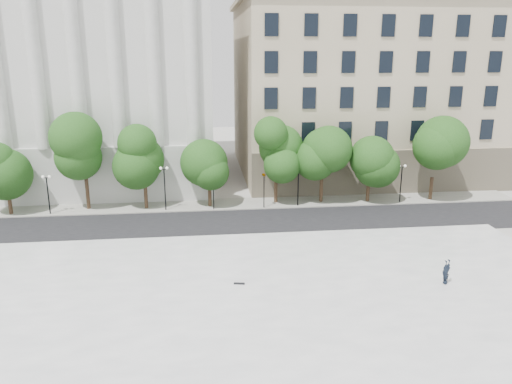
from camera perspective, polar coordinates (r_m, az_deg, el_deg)
ground at (r=29.93m, az=0.92°, el=-15.00°), size 160.00×160.00×0.00m
plaza at (r=32.42m, az=0.23°, el=-11.97°), size 44.00×22.00×0.45m
street at (r=46.24m, az=-1.92°, el=-3.60°), size 60.00×8.00×0.02m
far_sidewalk at (r=51.91m, az=-2.45°, el=-1.38°), size 60.00×4.00×0.12m
building_west at (r=65.58m, az=-18.92°, el=12.77°), size 31.50×27.65×25.60m
building_east at (r=68.66m, az=13.76°, el=11.79°), size 36.00×26.15×23.00m
traffic_light_west at (r=49.23m, az=-4.94°, el=1.94°), size 0.79×1.61×4.14m
traffic_light_east at (r=49.60m, az=0.93°, el=2.13°), size 0.90×1.65×4.16m
person_lying at (r=35.81m, az=20.80°, el=-9.45°), size 1.23×1.81×0.46m
skateboard at (r=33.62m, az=-1.93°, el=-10.41°), size 0.74×0.31×0.07m
street_trees at (r=50.24m, az=-1.94°, el=4.01°), size 47.31×5.26×8.17m
lamp_posts at (r=49.77m, az=-2.74°, el=1.29°), size 36.24×0.28×4.52m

